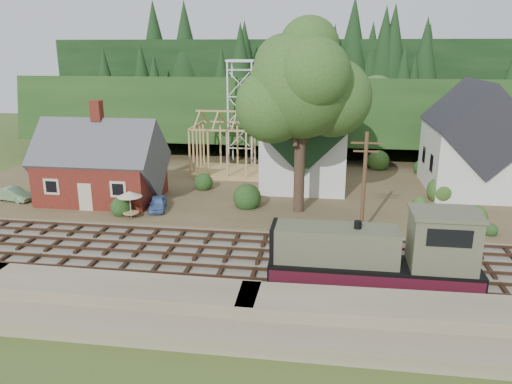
# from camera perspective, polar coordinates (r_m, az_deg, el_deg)

# --- Properties ---
(ground) EXTENTS (140.00, 140.00, 0.00)m
(ground) POSITION_cam_1_polar(r_m,az_deg,el_deg) (33.81, 0.34, -7.78)
(ground) COLOR #384C1E
(ground) RESTS_ON ground
(embankment) EXTENTS (64.00, 5.00, 1.60)m
(embankment) POSITION_cam_1_polar(r_m,az_deg,el_deg) (26.36, -2.33, -15.20)
(embankment) COLOR #7F7259
(embankment) RESTS_ON ground
(railroad_bed) EXTENTS (64.00, 11.00, 0.16)m
(railroad_bed) POSITION_cam_1_polar(r_m,az_deg,el_deg) (33.78, 0.34, -7.65)
(railroad_bed) COLOR #726B5B
(railroad_bed) RESTS_ON ground
(village_flat) EXTENTS (64.00, 26.00, 0.30)m
(village_flat) POSITION_cam_1_polar(r_m,az_deg,el_deg) (50.65, 3.17, 0.59)
(village_flat) COLOR brown
(village_flat) RESTS_ON ground
(hillside) EXTENTS (70.00, 28.96, 12.74)m
(hillside) POSITION_cam_1_polar(r_m,az_deg,el_deg) (74.02, 4.89, 5.40)
(hillside) COLOR #1E3F19
(hillside) RESTS_ON ground
(ridge) EXTENTS (80.00, 20.00, 12.00)m
(ridge) POSITION_cam_1_polar(r_m,az_deg,el_deg) (89.77, 5.54, 7.28)
(ridge) COLOR black
(ridge) RESTS_ON ground
(depot) EXTENTS (10.80, 7.41, 9.00)m
(depot) POSITION_cam_1_polar(r_m,az_deg,el_deg) (47.46, -17.23, 2.63)
(depot) COLOR #521912
(depot) RESTS_ON village_flat
(church) EXTENTS (8.40, 15.17, 13.00)m
(church) POSITION_cam_1_polar(r_m,az_deg,el_deg) (51.06, 5.68, 6.44)
(church) COLOR silver
(church) RESTS_ON village_flat
(farmhouse) EXTENTS (8.40, 10.80, 10.60)m
(farmhouse) POSITION_cam_1_polar(r_m,az_deg,el_deg) (52.23, 23.52, 5.05)
(farmhouse) COLOR silver
(farmhouse) RESTS_ON village_flat
(timber_frame) EXTENTS (8.20, 6.20, 6.99)m
(timber_frame) POSITION_cam_1_polar(r_m,az_deg,el_deg) (54.61, -2.69, 5.10)
(timber_frame) COLOR tan
(timber_frame) RESTS_ON village_flat
(lattice_tower) EXTENTS (3.20, 3.20, 12.12)m
(lattice_tower) POSITION_cam_1_polar(r_m,az_deg,el_deg) (59.62, -1.66, 12.60)
(lattice_tower) COLOR silver
(lattice_tower) RESTS_ON village_flat
(big_tree) EXTENTS (10.90, 8.40, 14.70)m
(big_tree) POSITION_cam_1_polar(r_m,az_deg,el_deg) (40.90, 5.44, 11.17)
(big_tree) COLOR #38281E
(big_tree) RESTS_ON village_flat
(telegraph_pole_near) EXTENTS (2.20, 0.28, 8.00)m
(telegraph_pole_near) POSITION_cam_1_polar(r_m,az_deg,el_deg) (37.14, 12.24, 1.01)
(telegraph_pole_near) COLOR #4C331E
(telegraph_pole_near) RESTS_ON ground
(locomotive) EXTENTS (11.93, 2.98, 4.77)m
(locomotive) POSITION_cam_1_polar(r_m,az_deg,el_deg) (30.13, 14.15, -7.00)
(locomotive) COLOR black
(locomotive) RESTS_ON railroad_bed
(car_blue) EXTENTS (2.16, 3.66, 1.17)m
(car_blue) POSITION_cam_1_polar(r_m,az_deg,el_deg) (43.59, -11.20, -1.29)
(car_blue) COLOR #5A81C2
(car_blue) RESTS_ON village_flat
(car_green) EXTENTS (3.94, 2.05, 1.24)m
(car_green) POSITION_cam_1_polar(r_m,az_deg,el_deg) (50.45, -26.01, -0.22)
(car_green) COLOR #679165
(car_green) RESTS_ON village_flat
(car_red) EXTENTS (4.30, 3.05, 1.09)m
(car_red) POSITION_cam_1_polar(r_m,az_deg,el_deg) (51.83, 23.62, 0.39)
(car_red) COLOR #AD310D
(car_red) RESTS_ON village_flat
(patio_set) EXTENTS (2.02, 2.02, 2.25)m
(patio_set) POSITION_cam_1_polar(r_m,az_deg,el_deg) (41.75, -14.25, -0.36)
(patio_set) COLOR silver
(patio_set) RESTS_ON village_flat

